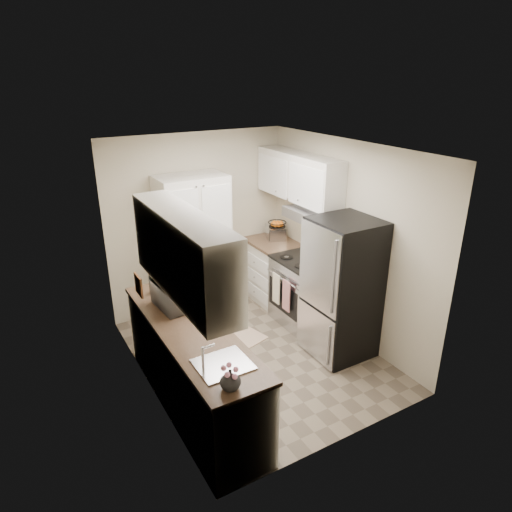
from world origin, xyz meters
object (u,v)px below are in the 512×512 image
(refrigerator, at_px, (342,289))
(wine_bottle, at_px, (152,282))
(microwave, at_px, (174,296))
(electric_range, at_px, (303,290))
(pantry_cabinet, at_px, (194,249))
(toaster_oven, at_px, (275,232))

(refrigerator, bearing_deg, wine_bottle, 156.89)
(microwave, bearing_deg, refrigerator, -107.56)
(electric_range, distance_m, wine_bottle, 2.13)
(pantry_cabinet, xyz_separation_m, toaster_oven, (1.29, -0.02, 0.01))
(refrigerator, height_order, wine_bottle, refrigerator)
(microwave, height_order, toaster_oven, microwave)
(pantry_cabinet, bearing_deg, microwave, -121.04)
(refrigerator, distance_m, toaster_oven, 1.72)
(refrigerator, bearing_deg, microwave, 166.91)
(wine_bottle, bearing_deg, refrigerator, -23.11)
(wine_bottle, xyz_separation_m, toaster_oven, (2.16, 0.85, -0.05))
(microwave, distance_m, toaster_oven, 2.42)
(microwave, xyz_separation_m, wine_bottle, (-0.10, 0.41, 0.01))
(electric_range, height_order, toaster_oven, electric_range)
(pantry_cabinet, distance_m, refrigerator, 2.07)
(refrigerator, height_order, toaster_oven, refrigerator)
(microwave, relative_size, toaster_oven, 1.48)
(pantry_cabinet, relative_size, electric_range, 1.77)
(refrigerator, distance_m, microwave, 1.97)
(pantry_cabinet, distance_m, microwave, 1.50)
(pantry_cabinet, xyz_separation_m, refrigerator, (1.14, -1.73, -0.15))
(electric_range, xyz_separation_m, refrigerator, (-0.03, -0.80, 0.37))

